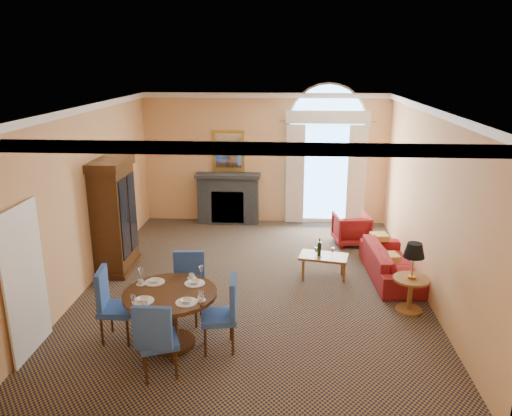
# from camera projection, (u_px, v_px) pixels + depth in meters

# --- Properties ---
(ground) EXTENTS (7.50, 7.50, 0.00)m
(ground) POSITION_uv_depth(u_px,v_px,m) (254.00, 283.00, 9.17)
(ground) COLOR #101835
(ground) RESTS_ON ground
(room_envelope) EXTENTS (6.04, 7.52, 3.45)m
(room_envelope) POSITION_uv_depth(u_px,v_px,m) (255.00, 142.00, 9.10)
(room_envelope) COLOR #EFB272
(room_envelope) RESTS_ON ground
(armoire) EXTENTS (0.63, 1.11, 2.18)m
(armoire) POSITION_uv_depth(u_px,v_px,m) (114.00, 218.00, 9.52)
(armoire) COLOR #341C0B
(armoire) RESTS_ON ground
(dining_table) EXTENTS (1.32, 1.32, 1.03)m
(dining_table) POSITION_uv_depth(u_px,v_px,m) (171.00, 306.00, 7.03)
(dining_table) COLOR #341C0B
(dining_table) RESTS_ON ground
(dining_chair_north) EXTENTS (0.51, 0.52, 1.09)m
(dining_chair_north) POSITION_uv_depth(u_px,v_px,m) (188.00, 282.00, 7.79)
(dining_chair_north) COLOR #274C9B
(dining_chair_north) RESTS_ON ground
(dining_chair_south) EXTENTS (0.62, 0.62, 1.09)m
(dining_chair_south) POSITION_uv_depth(u_px,v_px,m) (156.00, 336.00, 6.25)
(dining_chair_south) COLOR #274C9B
(dining_chair_south) RESTS_ON ground
(dining_chair_east) EXTENTS (0.56, 0.56, 1.09)m
(dining_chair_east) POSITION_uv_depth(u_px,v_px,m) (225.00, 309.00, 6.94)
(dining_chair_east) COLOR #274C9B
(dining_chair_east) RESTS_ON ground
(dining_chair_west) EXTENTS (0.53, 0.52, 1.09)m
(dining_chair_west) POSITION_uv_depth(u_px,v_px,m) (110.00, 300.00, 7.19)
(dining_chair_west) COLOR #274C9B
(dining_chair_west) RESTS_ON ground
(sofa) EXTENTS (0.92, 2.08, 0.59)m
(sofa) POSITION_uv_depth(u_px,v_px,m) (391.00, 263.00, 9.36)
(sofa) COLOR maroon
(sofa) RESTS_ON ground
(armchair) EXTENTS (0.84, 0.86, 0.69)m
(armchair) POSITION_uv_depth(u_px,v_px,m) (351.00, 229.00, 11.06)
(armchair) COLOR maroon
(armchair) RESTS_ON ground
(coffee_table) EXTENTS (0.96, 0.65, 0.80)m
(coffee_table) POSITION_uv_depth(u_px,v_px,m) (323.00, 257.00, 9.29)
(coffee_table) COLOR brown
(coffee_table) RESTS_ON ground
(side_table) EXTENTS (0.58, 0.58, 1.16)m
(side_table) POSITION_uv_depth(u_px,v_px,m) (412.00, 270.00, 7.96)
(side_table) COLOR brown
(side_table) RESTS_ON ground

